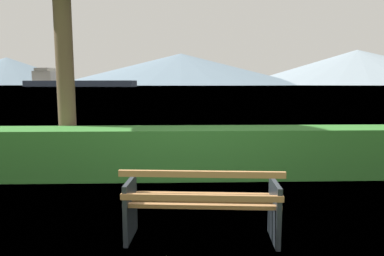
{
  "coord_description": "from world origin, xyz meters",
  "views": [
    {
      "loc": [
        -0.23,
        -3.66,
        1.74
      ],
      "look_at": [
        0.0,
        3.36,
        0.83
      ],
      "focal_mm": 31.7,
      "sensor_mm": 36.0,
      "label": 1
    }
  ],
  "objects": [
    {
      "name": "distant_hills",
      "position": [
        102.15,
        594.21,
        28.3
      ],
      "size": [
        947.91,
        423.52,
        61.97
      ],
      "color": "slate",
      "rests_on": "ground_plane"
    },
    {
      "name": "water_surface",
      "position": [
        0.0,
        308.44,
        0.0
      ],
      "size": [
        620.0,
        620.0,
        0.0
      ],
      "primitive_type": "plane",
      "color": "#7A99A8",
      "rests_on": "ground_plane"
    },
    {
      "name": "hedge_row",
      "position": [
        0.0,
        2.63,
        0.46
      ],
      "size": [
        8.74,
        0.85,
        0.93
      ],
      "primitive_type": "cube",
      "color": "#2D6B28",
      "rests_on": "ground_plane"
    },
    {
      "name": "ground_plane",
      "position": [
        0.0,
        0.0,
        0.0
      ],
      "size": [
        1400.0,
        1400.0,
        0.0
      ],
      "primitive_type": "plane",
      "color": "#4C6B33"
    },
    {
      "name": "cargo_ship_large",
      "position": [
        -72.33,
        222.2,
        3.42
      ],
      "size": [
        76.13,
        26.04,
        12.24
      ],
      "color": "#2D384C",
      "rests_on": "water_surface"
    },
    {
      "name": "park_bench",
      "position": [
        -0.0,
        -0.06,
        0.43
      ],
      "size": [
        1.74,
        0.7,
        0.87
      ],
      "color": "olive",
      "rests_on": "ground_plane"
    }
  ]
}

